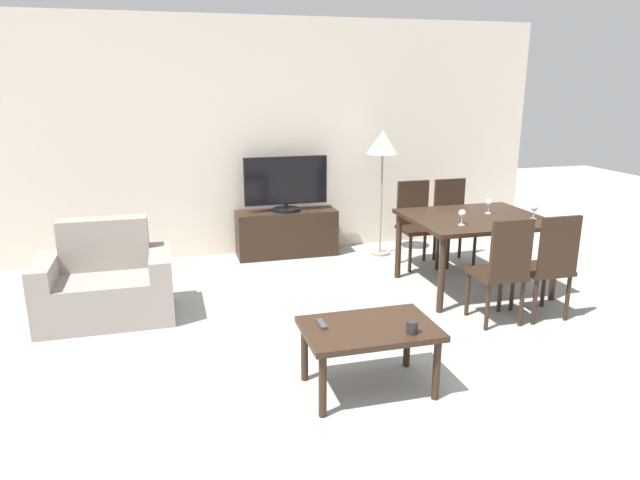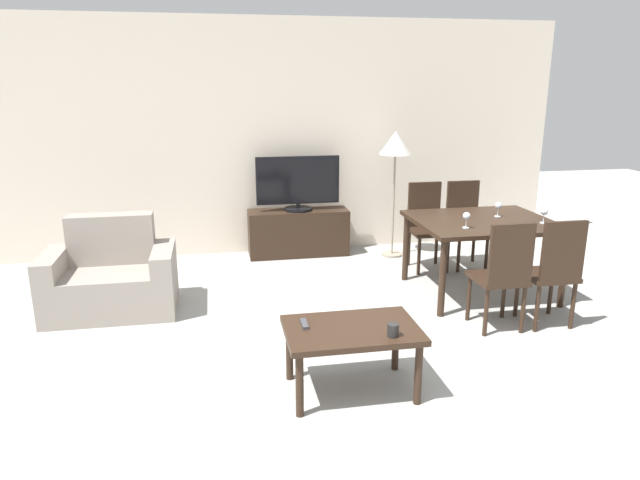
{
  "view_description": "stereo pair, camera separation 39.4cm",
  "coord_description": "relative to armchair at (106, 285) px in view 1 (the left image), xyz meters",
  "views": [
    {
      "loc": [
        -0.97,
        -2.72,
        2.0
      ],
      "look_at": [
        0.3,
        1.93,
        0.65
      ],
      "focal_mm": 32.0,
      "sensor_mm": 36.0,
      "label": 1
    },
    {
      "loc": [
        -0.59,
        -2.81,
        2.0
      ],
      "look_at": [
        0.3,
        1.93,
        0.65
      ],
      "focal_mm": 32.0,
      "sensor_mm": 36.0,
      "label": 2
    }
  ],
  "objects": [
    {
      "name": "dining_chair_far_left",
      "position": [
        3.21,
        0.68,
        0.22
      ],
      "size": [
        0.4,
        0.4,
        0.94
      ],
      "color": "black",
      "rests_on": "ground_plane"
    },
    {
      "name": "coffee_table",
      "position": [
        1.78,
        -1.75,
        0.1
      ],
      "size": [
        0.87,
        0.57,
        0.46
      ],
      "color": "black",
      "rests_on": "ground_plane"
    },
    {
      "name": "remote_primary",
      "position": [
        1.48,
        -1.66,
        0.17
      ],
      "size": [
        0.04,
        0.15,
        0.02
      ],
      "color": "#38383D",
      "rests_on": "coffee_table"
    },
    {
      "name": "floor_lamp",
      "position": [
        2.98,
        1.15,
        0.97
      ],
      "size": [
        0.37,
        0.37,
        1.46
      ],
      "color": "gray",
      "rests_on": "ground_plane"
    },
    {
      "name": "dining_table",
      "position": [
        3.43,
        -0.18,
        0.36
      ],
      "size": [
        1.28,
        1.09,
        0.73
      ],
      "color": "black",
      "rests_on": "ground_plane"
    },
    {
      "name": "tv_stand",
      "position": [
        1.9,
        1.39,
        -0.03
      ],
      "size": [
        1.17,
        0.38,
        0.54
      ],
      "color": "black",
      "rests_on": "ground_plane"
    },
    {
      "name": "wine_glass_right",
      "position": [
        3.14,
        -0.45,
        0.54
      ],
      "size": [
        0.07,
        0.07,
        0.15
      ],
      "color": "silver",
      "rests_on": "dining_table"
    },
    {
      "name": "wine_glass_left",
      "position": [
        3.63,
        -0.1,
        0.54
      ],
      "size": [
        0.07,
        0.07,
        0.15
      ],
      "color": "silver",
      "rests_on": "dining_table"
    },
    {
      "name": "dining_chair_near",
      "position": [
        3.21,
        -1.04,
        0.22
      ],
      "size": [
        0.4,
        0.4,
        0.94
      ],
      "color": "black",
      "rests_on": "ground_plane"
    },
    {
      "name": "tv",
      "position": [
        1.9,
        1.39,
        0.56
      ],
      "size": [
        0.97,
        0.32,
        0.63
      ],
      "color": "black",
      "rests_on": "tv_stand"
    },
    {
      "name": "wall_back",
      "position": [
        1.53,
        1.65,
        1.05
      ],
      "size": [
        7.11,
        0.06,
        2.7
      ],
      "color": "beige",
      "rests_on": "ground_plane"
    },
    {
      "name": "dining_chair_far",
      "position": [
        3.66,
        0.68,
        0.22
      ],
      "size": [
        0.4,
        0.4,
        0.94
      ],
      "color": "black",
      "rests_on": "ground_plane"
    },
    {
      "name": "ground_plane",
      "position": [
        1.53,
        -2.24,
        -0.3
      ],
      "size": [
        18.0,
        18.0,
        0.0
      ],
      "primitive_type": "plane",
      "color": "#9E9E99"
    },
    {
      "name": "wine_glass_center",
      "position": [
        3.91,
        -0.42,
        0.54
      ],
      "size": [
        0.07,
        0.07,
        0.15
      ],
      "color": "silver",
      "rests_on": "dining_table"
    },
    {
      "name": "armchair",
      "position": [
        0.0,
        0.0,
        0.0
      ],
      "size": [
        1.11,
        0.69,
        0.84
      ],
      "color": "gray",
      "rests_on": "ground_plane"
    },
    {
      "name": "cup_white_near",
      "position": [
        2.0,
        -1.92,
        0.21
      ],
      "size": [
        0.07,
        0.07,
        0.08
      ],
      "color": "black",
      "rests_on": "coffee_table"
    },
    {
      "name": "dining_chair_near_right",
      "position": [
        3.66,
        -1.04,
        0.22
      ],
      "size": [
        0.4,
        0.4,
        0.94
      ],
      "color": "black",
      "rests_on": "ground_plane"
    }
  ]
}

